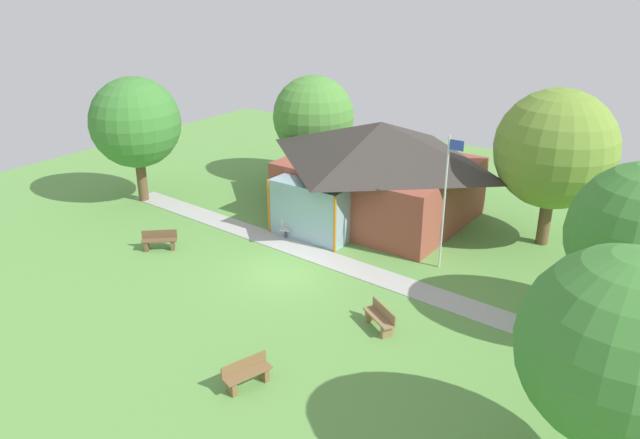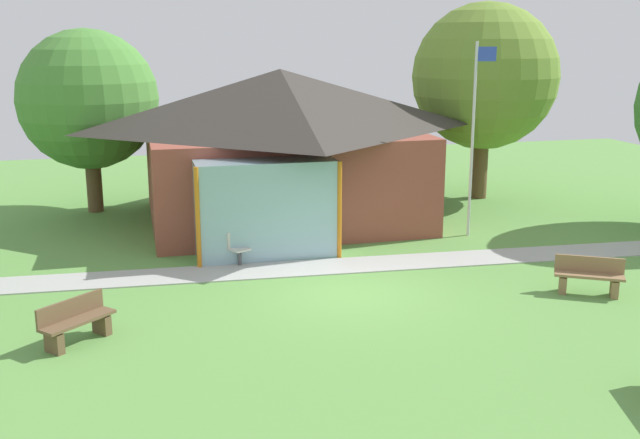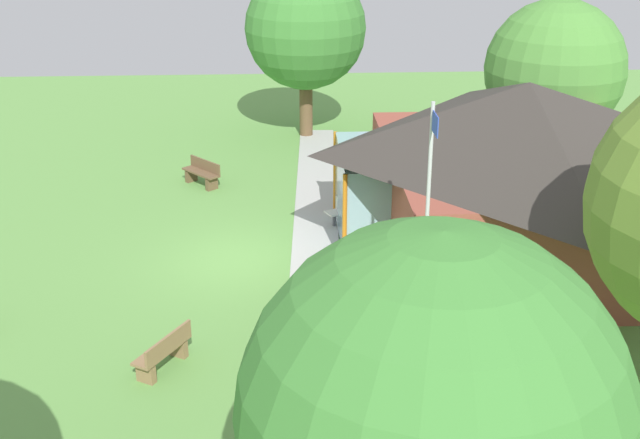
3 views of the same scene
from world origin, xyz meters
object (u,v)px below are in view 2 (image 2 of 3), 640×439
bench_mid_right (589,277)px  pavilion (280,143)px  tree_behind_pavilion_left (88,100)px  patio_chair_porch_left (238,250)px  flagpole (474,131)px  tree_behind_pavilion_right (485,77)px  bench_mid_left (76,322)px

bench_mid_right → pavilion: bearing=-28.2°
bench_mid_right → tree_behind_pavilion_left: tree_behind_pavilion_left is taller
patio_chair_porch_left → tree_behind_pavilion_left: (-3.75, 7.27, 3.27)m
flagpole → tree_behind_pavilion_right: tree_behind_pavilion_right is taller
tree_behind_pavilion_right → flagpole: bearing=-118.7°
tree_behind_pavilion_right → tree_behind_pavilion_left: size_ratio=1.16×
pavilion → tree_behind_pavilion_left: bearing=154.8°
flagpole → tree_behind_pavilion_right: size_ratio=0.81×
pavilion → bench_mid_right: pavilion is taller
bench_mid_right → bench_mid_left: same height
bench_mid_right → tree_behind_pavilion_left: size_ratio=0.26×
pavilion → flagpole: size_ratio=1.64×
pavilion → bench_mid_right: (5.35, -8.64, -2.06)m
pavilion → flagpole: 5.95m
pavilion → tree_behind_pavilion_right: (7.61, 1.61, 1.86)m
flagpole → tree_behind_pavilion_left: 12.29m
flagpole → bench_mid_left: flagpole is taller
bench_mid_left → tree_behind_pavilion_left: tree_behind_pavilion_left is taller
flagpole → pavilion: bearing=147.2°
flagpole → tree_behind_pavilion_left: size_ratio=0.93×
flagpole → bench_mid_left: size_ratio=3.94×
bench_mid_left → bench_mid_right: bearing=138.4°
patio_chair_porch_left → bench_mid_left: bearing=21.4°
pavilion → tree_behind_pavilion_right: 8.00m
patio_chair_porch_left → bench_mid_right: bearing=123.7°
flagpole → bench_mid_left: (-10.66, -5.52, -2.66)m
bench_mid_left → tree_behind_pavilion_right: 17.29m
bench_mid_right → tree_behind_pavilion_left: (-11.12, 11.35, 3.29)m
patio_chair_porch_left → tree_behind_pavilion_right: (9.64, 6.16, 3.90)m
bench_mid_left → tree_behind_pavilion_right: tree_behind_pavilion_right is taller
pavilion → patio_chair_porch_left: pavilion is taller
flagpole → patio_chair_porch_left: flagpole is taller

